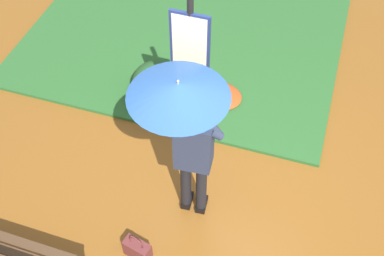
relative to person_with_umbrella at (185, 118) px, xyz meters
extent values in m
plane|color=brown|center=(-0.31, -0.13, -1.55)|extent=(18.00, 18.00, 0.00)
cube|color=#2D662D|center=(0.99, -3.03, -1.53)|extent=(4.80, 4.00, 0.05)
cylinder|color=black|center=(-0.17, -0.01, -1.12)|extent=(0.12, 0.12, 0.86)
cylinder|color=black|center=(0.01, -0.01, -1.12)|extent=(0.12, 0.12, 0.86)
cube|color=black|center=(-0.17, -0.05, -1.51)|extent=(0.13, 0.23, 0.08)
cube|color=black|center=(0.01, -0.05, -1.51)|extent=(0.13, 0.23, 0.08)
cube|color=#2D3851|center=(-0.08, -0.01, -0.37)|extent=(0.40, 0.27, 0.64)
sphere|color=beige|center=(-0.08, -0.01, 0.09)|extent=(0.20, 0.20, 0.20)
ellipsoid|color=black|center=(-0.08, -0.01, 0.12)|extent=(0.20, 0.20, 0.15)
cylinder|color=#2D3851|center=(-0.29, -0.04, -0.16)|extent=(0.18, 0.13, 0.18)
cylinder|color=#2D3851|center=(-0.25, -0.05, -0.07)|extent=(0.24, 0.11, 0.33)
cube|color=black|center=(-0.17, -0.03, 0.07)|extent=(0.07, 0.02, 0.14)
cylinder|color=#2D3851|center=(0.08, -0.01, -0.13)|extent=(0.11, 0.10, 0.09)
cylinder|color=#2D3851|center=(0.07, 0.00, -0.04)|extent=(0.10, 0.09, 0.23)
cylinder|color=#A5A5AD|center=(0.06, 0.01, 0.27)|extent=(0.02, 0.02, 0.41)
cone|color=#264C8C|center=(0.06, 0.01, 0.37)|extent=(0.96, 0.96, 0.16)
sphere|color=#A5A5AD|center=(0.06, 0.01, 0.48)|extent=(0.02, 0.02, 0.02)
cylinder|color=black|center=(0.25, -0.94, -0.40)|extent=(0.07, 0.07, 2.30)
cube|color=navy|center=(0.25, -0.93, 0.15)|extent=(0.44, 0.04, 0.70)
cube|color=silver|center=(0.25, -0.91, 0.15)|extent=(0.38, 0.01, 0.64)
cube|color=brown|center=(0.31, 0.76, -1.43)|extent=(0.32, 0.20, 0.24)
torus|color=brown|center=(0.31, 0.76, -1.27)|extent=(0.18, 0.05, 0.18)
cube|color=#513823|center=(1.40, 1.20, -1.09)|extent=(1.40, 0.12, 0.04)
cube|color=#513823|center=(1.40, 1.32, -1.09)|extent=(1.40, 0.12, 0.04)
ellipsoid|color=#285628|center=(0.95, -1.56, -1.26)|extent=(0.65, 0.65, 0.59)
ellipsoid|color=#1E421E|center=(1.15, -1.65, -1.36)|extent=(0.39, 0.39, 0.39)
ellipsoid|color=#B74C1E|center=(0.14, -1.78, -1.47)|extent=(0.71, 0.57, 0.16)
camera|label=1|loc=(-1.01, 2.97, 3.52)|focal=46.71mm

